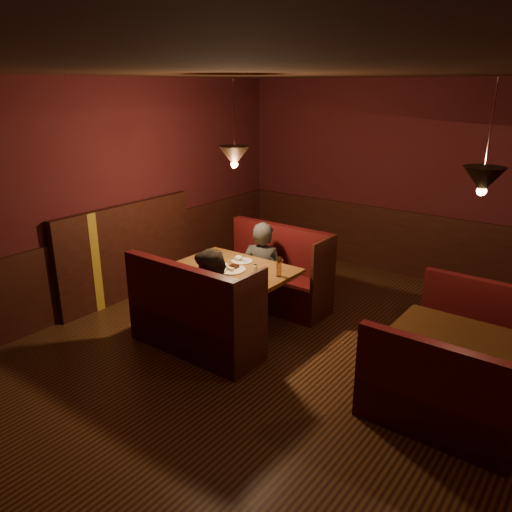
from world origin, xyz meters
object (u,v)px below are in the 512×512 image
Objects in this scene: main_table at (237,280)px; diner_a at (262,253)px; main_bench_near at (192,324)px; second_bench_near at (434,404)px; second_bench_far at (478,340)px; diner_b at (212,287)px; second_table at (458,349)px; main_bench_far at (276,280)px.

diner_a is (-0.04, 0.57, 0.18)m from main_table.
main_bench_near is 2.57m from second_bench_near.
second_bench_far is 1.37m from second_bench_near.
diner_a is at bearing 105.87° from diner_b.
main_bench_near reaches higher than second_table.
main_table reaches higher than second_bench_near.
diner_a is (-0.05, 1.37, 0.43)m from main_bench_near.
main_bench_near is 1.22× the size of second_bench_near.
main_bench_near is 2.69m from second_table.
main_bench_far reaches higher than main_table.
diner_b reaches higher than main_table.
main_bench_far is 1.00× the size of main_bench_near.
main_bench_far is 1.51m from diner_b.
second_bench_far is at bearing 166.39° from diner_a.
second_table is 0.90× the size of second_bench_far.
main_table reaches higher than second_table.
main_bench_far reaches higher than second_table.
diner_a reaches higher than diner_b.
diner_b reaches higher than second_bench_near.
second_bench_far is 2.67m from diner_a.
diner_b is at bearing -178.75° from second_bench_near.
second_bench_near is at bearing -28.51° from main_bench_far.
main_bench_near reaches higher than second_bench_near.
second_table is 0.90× the size of second_bench_near.
second_bench_near reaches higher than second_table.
main_bench_near is at bearing -148.36° from second_bench_far.
diner_b is at bearing -73.95° from main_table.
diner_b is at bearing -83.32° from main_bench_far.
second_bench_near is at bearing 4.66° from main_bench_near.
diner_b reaches higher than second_bench_far.
second_bench_near is at bearing -12.91° from main_table.
second_bench_near is at bearing -90.00° from second_bench_far.
main_bench_far is at bearing -120.96° from diner_a.
diner_a reaches higher than second_bench_near.
main_bench_far is at bearing 88.86° from main_table.
diner_b is (0.17, -1.44, 0.42)m from main_bench_far.
main_table is at bearing -163.19° from second_bench_far.
diner_a reaches higher than second_table.
main_bench_far is 2.56m from second_bench_far.
main_table is at bearing 111.51° from diner_b.
diner_b is at bearing 82.15° from diner_a.
second_bench_far is at bearing 31.64° from main_bench_near.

